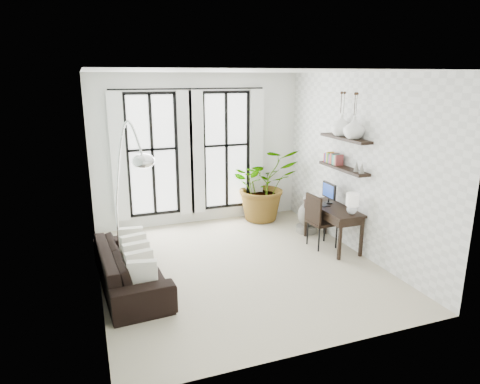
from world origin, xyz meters
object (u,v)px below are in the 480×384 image
sofa (130,267)px  desk (334,211)px  arc_lamp (128,161)px  desk_chair (318,218)px  buddha (307,216)px  plant (263,184)px

sofa → desk: 3.78m
desk → arc_lamp: (-3.64, 0.08, 1.17)m
desk_chair → arc_lamp: (-3.37, -0.03, 1.31)m
desk_chair → buddha: 0.86m
desk → desk_chair: size_ratio=1.28×
plant → desk: bearing=-73.4°
buddha → plant: bearing=116.4°
plant → desk_chair: 1.90m
arc_lamp → buddha: bearing=12.9°
desk → plant: bearing=106.6°
plant → desk: (0.59, -1.97, -0.09)m
desk_chair → plant: bearing=96.1°
plant → desk_chair: bearing=-80.2°
arc_lamp → desk: bearing=-1.2°
plant → desk: plant is taller
plant → arc_lamp: arc_lamp is taller
sofa → buddha: size_ratio=2.79×
desk_chair → arc_lamp: bearing=176.8°
desk_chair → buddha: size_ratio=1.30×
sofa → desk: size_ratio=1.68×
desk → buddha: desk is taller
arc_lamp → desk_chair: bearing=0.5°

